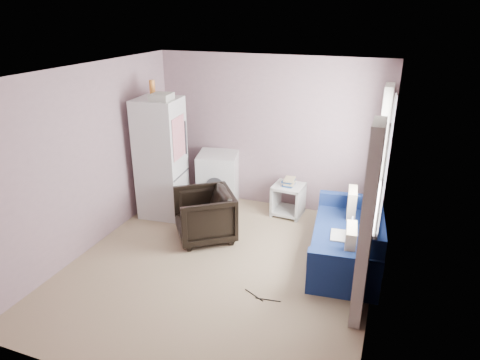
% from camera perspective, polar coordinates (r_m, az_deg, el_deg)
% --- Properties ---
extents(room, '(3.84, 4.24, 2.54)m').
position_cam_1_polar(room, '(5.16, -2.62, 0.35)').
color(room, '#978062').
rests_on(room, ground).
extents(armchair, '(1.06, 1.07, 0.81)m').
position_cam_1_polar(armchair, '(6.20, -4.78, -4.41)').
color(armchair, black).
rests_on(armchair, ground).
extents(fridge, '(0.72, 0.71, 2.16)m').
position_cam_1_polar(fridge, '(6.85, -10.47, 2.95)').
color(fridge, '#B7B7B7').
rests_on(fridge, ground).
extents(washing_machine, '(0.78, 0.78, 0.91)m').
position_cam_1_polar(washing_machine, '(7.25, -2.91, 0.25)').
color(washing_machine, '#B7B7B7').
rests_on(washing_machine, ground).
extents(side_table, '(0.50, 0.50, 0.64)m').
position_cam_1_polar(side_table, '(6.97, 6.45, -2.33)').
color(side_table, '#B3B2AE').
rests_on(side_table, ground).
extents(sofa, '(1.03, 1.93, 0.83)m').
position_cam_1_polar(sofa, '(5.88, 14.42, -7.77)').
color(sofa, navy).
rests_on(sofa, ground).
extents(window_dressing, '(0.17, 2.62, 2.18)m').
position_cam_1_polar(window_dressing, '(5.49, 17.60, -0.97)').
color(window_dressing, white).
rests_on(window_dressing, ground).
extents(floor_cables, '(0.47, 0.15, 0.01)m').
position_cam_1_polar(floor_cables, '(5.19, 2.82, -15.36)').
color(floor_cables, black).
rests_on(floor_cables, ground).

